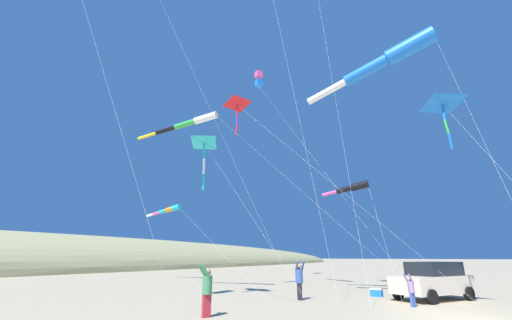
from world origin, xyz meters
The scene contains 14 objects.
ground_plane centered at (0.00, 0.00, 0.00)m, with size 600.00×600.00×0.00m, color tan.
parked_car centered at (1.36, -5.22, 0.95)m, with size 3.72×4.66×1.85m.
cooler_box centered at (4.20, -5.10, 0.21)m, with size 0.62×0.42×0.42m.
person_adult_flyer centered at (7.08, -1.40, 1.04)m, with size 0.68×0.67×1.90m.
person_child_green_jacket centered at (7.86, 4.80, 1.00)m, with size 0.57×0.65×1.84m.
person_child_grey_jacket centered at (1.94, -2.05, 0.75)m, with size 0.43×0.49×1.38m.
kite_windsock_black_fish_shape centered at (5.72, -7.39, 6.70)m, with size 5.42×5.07×7.12m.
kite_windsock_small_distant centered at (1.65, -1.90, 12.34)m, with size 9.32×0.93×13.43m.
kite_windsock_blue_topmost centered at (23.99, -7.01, 6.53)m, with size 18.12×6.94×7.05m.
kite_delta_green_low_center centered at (11.42, 1.53, 8.45)m, with size 6.60×2.50×8.86m.
kite_box_white_trailing centered at (16.18, -11.69, 21.08)m, with size 14.33×5.40×22.01m.
kite_delta_yellow_midlevel centered at (12.44, -2.94, 13.12)m, with size 13.91×2.24×13.63m.
kite_windsock_teal_far_right centered at (14.84, -0.21, 11.15)m, with size 17.31×6.04×11.64m.
kite_delta_striped_overhead centered at (-0.57, -1.25, 8.73)m, with size 5.01×1.38×9.15m.
Camera 1 is at (-0.57, 14.25, 2.12)m, focal length 22.04 mm.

